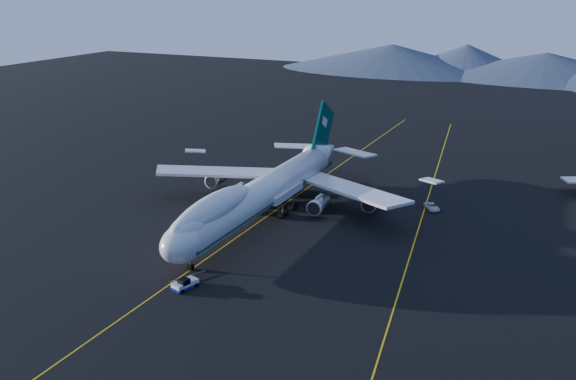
% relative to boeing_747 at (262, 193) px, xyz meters
% --- Properties ---
extents(ground, '(500.00, 500.00, 0.00)m').
position_rel_boeing_747_xyz_m(ground, '(-0.00, -0.03, -5.81)').
color(ground, black).
rests_on(ground, ground).
extents(taxiway_line_main, '(0.25, 220.00, 0.01)m').
position_rel_boeing_747_xyz_m(taxiway_line_main, '(-0.00, -0.03, -5.80)').
color(taxiway_line_main, '#E3B40D').
rests_on(taxiway_line_main, ground).
extents(taxiway_line_side, '(28.08, 198.09, 0.01)m').
position_rel_boeing_747_xyz_m(taxiway_line_side, '(30.00, 9.97, -5.80)').
color(taxiway_line_side, '#E3B40D').
rests_on(taxiway_line_side, ground).
extents(boeing_747, '(59.62, 72.43, 19.37)m').
position_rel_boeing_747_xyz_m(boeing_747, '(0.00, 0.00, 0.00)').
color(boeing_747, silver).
rests_on(boeing_747, ground).
extents(pushback_tug, '(3.37, 4.74, 1.87)m').
position_rel_boeing_747_xyz_m(pushback_tug, '(3.00, -32.61, -5.22)').
color(pushback_tug, silver).
rests_on(pushback_tug, ground).
extents(service_van, '(4.53, 5.15, 1.32)m').
position_rel_boeing_747_xyz_m(service_van, '(30.00, 20.60, -5.15)').
color(service_van, silver).
rests_on(service_van, ground).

